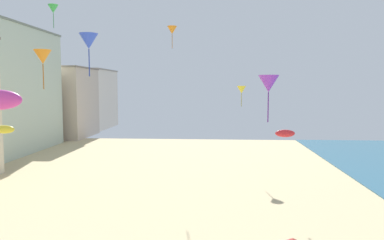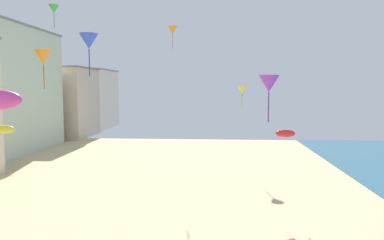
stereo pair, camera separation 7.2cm
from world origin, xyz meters
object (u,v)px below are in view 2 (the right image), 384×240
Objects in this scene: kite_orange_delta at (173,30)px; kite_yellow_delta at (242,90)px; kite_purple_delta at (269,84)px; kite_orange_delta_2 at (43,57)px; kite_red_parafoil at (285,133)px; kite_green_delta at (54,9)px; kite_yellow_parafoil at (4,129)px; kite_blue_delta at (89,41)px.

kite_orange_delta is 10.38m from kite_yellow_delta.
kite_orange_delta_2 is at bearing -173.07° from kite_purple_delta.
kite_orange_delta_2 is at bearing -141.41° from kite_yellow_delta.
kite_red_parafoil is 25.17m from kite_green_delta.
kite_yellow_delta is at bearing 54.15° from kite_yellow_parafoil.
kite_orange_delta_2 is 2.11× the size of kite_red_parafoil.
kite_red_parafoil is at bearing -80.07° from kite_yellow_delta.
kite_blue_delta is at bearing -120.68° from kite_yellow_delta.
kite_orange_delta is (7.67, 20.44, 8.91)m from kite_yellow_parafoil.
kite_yellow_parafoil is at bearing -148.55° from kite_blue_delta.
kite_purple_delta is (-0.95, 2.72, 3.86)m from kite_red_parafoil.
kite_green_delta reaches higher than kite_red_parafoil.
kite_yellow_parafoil is at bearing -148.96° from kite_purple_delta.
kite_green_delta is 0.95× the size of kite_yellow_delta.
kite_orange_delta is at bearing -172.13° from kite_yellow_delta.
kite_orange_delta is 15.86m from kite_orange_delta_2.
kite_green_delta is (-11.03, -5.79, 1.28)m from kite_orange_delta.
kite_blue_delta is at bearing -100.52° from kite_orange_delta.
kite_yellow_delta is (-2.45, 13.99, 3.29)m from kite_red_parafoil.
kite_yellow_delta is at bearing 59.32° from kite_blue_delta.
kite_yellow_parafoil reaches higher than kite_red_parafoil.
kite_orange_delta is 15.13m from kite_purple_delta.
kite_yellow_parafoil is 0.32× the size of kite_purple_delta.
kite_orange_delta is at bearing 69.44° from kite_yellow_parafoil.
kite_blue_delta is 7.87m from kite_orange_delta_2.
kite_green_delta is at bearing 122.83° from kite_blue_delta.
kite_green_delta is 0.57× the size of kite_purple_delta.
kite_blue_delta is 1.16× the size of kite_yellow_delta.
kite_green_delta is 21.65m from kite_yellow_delta.
kite_blue_delta reaches higher than kite_red_parafoil.
kite_yellow_delta is at bearing 19.99° from kite_green_delta.
kite_green_delta is (-7.73, 11.98, 4.69)m from kite_blue_delta.
kite_orange_delta_2 is 20.30m from kite_red_parafoil.
kite_green_delta is (-3.37, 14.65, 10.19)m from kite_yellow_parafoil.
kite_purple_delta is (20.43, -4.39, -7.37)m from kite_green_delta.
kite_green_delta reaches higher than kite_yellow_delta.
kite_yellow_delta is (11.19, 18.86, -3.25)m from kite_blue_delta.
kite_orange_delta_2 reaches higher than kite_yellow_delta.
kite_orange_delta reaches higher than kite_red_parafoil.
kite_red_parafoil is at bearing -18.39° from kite_green_delta.
kite_yellow_delta is at bearing 99.93° from kite_red_parafoil.
kite_blue_delta is 15.90m from kite_red_parafoil.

